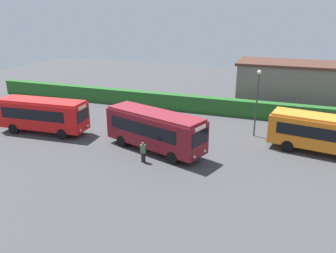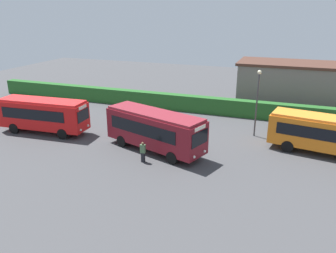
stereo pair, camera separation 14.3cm
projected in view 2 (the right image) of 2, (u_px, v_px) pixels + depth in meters
name	position (u px, v px, depth m)	size (l,w,h in m)	color
ground_plane	(168.00, 143.00, 30.12)	(86.06, 86.06, 0.00)	#424244
bus_red	(43.00, 114.00, 32.20)	(8.74, 2.92, 3.24)	red
bus_maroon	(155.00, 129.00, 28.03)	(9.23, 5.23, 3.35)	maroon
bus_orange	(329.00, 133.00, 27.31)	(9.42, 3.97, 3.14)	orange
person_left	(76.00, 113.00, 35.44)	(0.52, 0.45, 1.83)	black
person_center	(143.00, 151.00, 26.24)	(0.40, 0.27, 1.64)	black
hedge_row	(200.00, 104.00, 38.89)	(55.03, 1.14, 1.84)	#255D24
depot_building	(301.00, 86.00, 39.37)	(14.36, 6.29, 5.47)	slate
lamppost	(257.00, 96.00, 30.68)	(0.36, 0.36, 6.16)	#38383D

